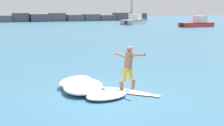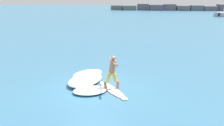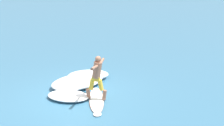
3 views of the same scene
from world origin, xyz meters
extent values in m
plane|color=teal|center=(0.00, 0.00, 0.00)|extent=(200.00, 200.00, 0.00)
ellipsoid|color=white|center=(0.77, 0.14, 0.03)|extent=(1.69, 2.02, 0.06)
ellipsoid|color=white|center=(1.43, -0.74, 0.03)|extent=(0.40, 0.40, 0.05)
ellipsoid|color=#DB5B2D|center=(0.77, 0.14, 0.03)|extent=(1.71, 2.04, 0.03)
cone|color=black|center=(0.24, 0.84, -0.06)|extent=(0.07, 0.07, 0.14)
cone|color=black|center=(0.22, 0.64, -0.06)|extent=(0.07, 0.07, 0.14)
cone|color=black|center=(0.44, 0.80, -0.06)|extent=(0.07, 0.07, 0.14)
cylinder|color=#98644C|center=(1.04, 0.24, 0.23)|extent=(0.21, 0.18, 0.36)
cylinder|color=gold|center=(0.92, 0.19, 0.59)|extent=(0.25, 0.21, 0.39)
cylinder|color=#98644C|center=(0.50, 0.04, 0.23)|extent=(0.21, 0.18, 0.36)
cylinder|color=gold|center=(0.62, 0.08, 0.59)|extent=(0.25, 0.21, 0.39)
cube|color=gold|center=(0.77, 0.14, 0.82)|extent=(0.31, 0.28, 0.16)
cylinder|color=#98644C|center=(0.81, 0.15, 1.14)|extent=(0.44, 0.39, 0.60)
sphere|color=#98644C|center=(0.85, 0.17, 1.52)|extent=(0.20, 0.20, 0.20)
cylinder|color=#98644C|center=(0.68, 0.57, 1.26)|extent=(0.29, 0.59, 0.19)
cylinder|color=#98644C|center=(0.99, -0.25, 1.36)|extent=(0.29, 0.59, 0.19)
ellipsoid|color=white|center=(-0.63, 0.84, 0.17)|extent=(2.05, 2.50, 0.34)
ellipsoid|color=white|center=(-0.71, 1.63, 0.17)|extent=(1.89, 1.83, 0.35)
ellipsoid|color=white|center=(-0.16, -0.28, 0.10)|extent=(1.74, 1.41, 0.20)
camera|label=1|loc=(-3.55, -9.53, 2.89)|focal=50.00mm
camera|label=2|loc=(1.98, -9.05, 4.14)|focal=35.00mm
camera|label=3|loc=(6.60, -7.92, 4.63)|focal=50.00mm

